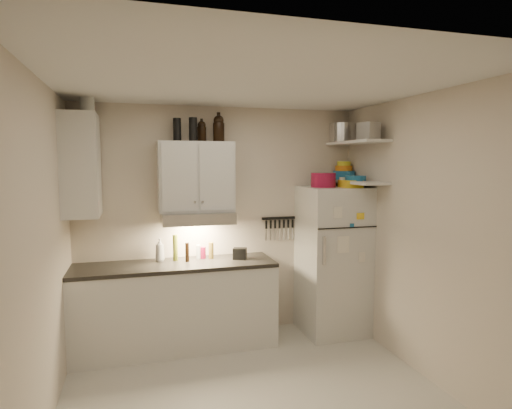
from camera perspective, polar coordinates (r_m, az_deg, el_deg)
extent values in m
cube|color=beige|center=(3.95, 0.11, -24.61)|extent=(3.20, 3.00, 0.02)
cube|color=silver|center=(3.47, 0.12, 16.12)|extent=(3.20, 3.00, 0.02)
cube|color=beige|center=(4.93, -4.75, -2.30)|extent=(3.20, 0.02, 2.60)
cube|color=beige|center=(3.41, -27.03, -6.46)|extent=(0.02, 3.00, 2.60)
cube|color=beige|center=(4.21, 21.73, -4.05)|extent=(0.02, 3.00, 2.60)
cube|color=silver|center=(4.75, -10.62, -13.36)|extent=(2.10, 0.60, 0.88)
cube|color=black|center=(4.62, -10.72, -7.96)|extent=(2.10, 0.62, 0.04)
cube|color=silver|center=(4.66, -8.01, 3.69)|extent=(0.80, 0.33, 0.75)
cube|color=silver|center=(4.50, -22.29, 4.85)|extent=(0.33, 0.55, 1.00)
cube|color=silver|center=(4.63, -7.83, -1.72)|extent=(0.76, 0.46, 0.12)
cube|color=silver|center=(5.08, 10.18, -7.30)|extent=(0.70, 0.68, 1.70)
cube|color=silver|center=(4.93, 13.26, 8.06)|extent=(0.30, 0.95, 0.03)
cube|color=silver|center=(4.93, 13.15, 2.95)|extent=(0.30, 0.95, 0.03)
cube|color=black|center=(5.08, 3.07, -1.82)|extent=(0.42, 0.02, 0.03)
cylinder|color=maroon|center=(4.87, 8.96, 3.24)|extent=(0.31, 0.31, 0.16)
cube|color=yellow|center=(4.87, 12.48, 2.71)|extent=(0.21, 0.26, 0.08)
cylinder|color=silver|center=(4.92, 11.42, 2.92)|extent=(0.09, 0.09, 0.11)
cylinder|color=silver|center=(5.25, 11.48, 9.33)|extent=(0.36, 0.36, 0.22)
cube|color=#AAAAAD|center=(4.84, 14.59, 9.37)|extent=(0.22, 0.21, 0.19)
cube|color=#AAAAAD|center=(4.62, 14.78, 9.46)|extent=(0.22, 0.22, 0.17)
cylinder|color=#195C8C|center=(5.22, 11.64, 3.85)|extent=(0.26, 0.26, 0.10)
cylinder|color=orange|center=(5.26, 11.62, 4.76)|extent=(0.21, 0.21, 0.06)
cylinder|color=yellow|center=(5.26, 11.63, 5.38)|extent=(0.16, 0.16, 0.05)
cylinder|color=#195C8C|center=(4.87, 13.12, 3.43)|extent=(0.25, 0.25, 0.06)
cylinder|color=black|center=(4.64, -8.39, 9.86)|extent=(0.10, 0.10, 0.25)
cylinder|color=black|center=(4.68, -10.47, 9.76)|extent=(0.09, 0.09, 0.25)
cylinder|color=silver|center=(4.53, -21.58, 12.35)|extent=(0.14, 0.14, 0.18)
imported|color=silver|center=(4.72, -12.71, -5.72)|extent=(0.12, 0.12, 0.28)
cylinder|color=brown|center=(4.77, -6.01, -6.11)|extent=(0.06, 0.06, 0.18)
cylinder|color=#606B1A|center=(4.71, -10.71, -5.69)|extent=(0.06, 0.06, 0.28)
cylinder|color=black|center=(4.65, -9.16, -6.29)|extent=(0.04, 0.04, 0.21)
cylinder|color=silver|center=(4.78, -7.69, -6.27)|extent=(0.07, 0.07, 0.15)
cylinder|color=maroon|center=(4.79, -7.10, -6.39)|extent=(0.08, 0.08, 0.13)
cube|color=black|center=(4.72, -2.17, -6.56)|extent=(0.17, 0.15, 0.12)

